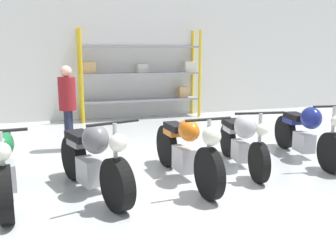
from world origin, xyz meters
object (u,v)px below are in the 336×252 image
(motorcycle_blue, at_px, (306,133))
(motorcycle_green, at_px, (4,165))
(motorcycle_orange, at_px, (186,149))
(motorcycle_silver, at_px, (242,139))
(shelving_rack, at_px, (142,74))
(motorcycle_grey, at_px, (93,159))
(person_browsing, at_px, (68,101))

(motorcycle_blue, bearing_deg, motorcycle_green, -76.99)
(motorcycle_orange, distance_m, motorcycle_silver, 1.14)
(motorcycle_green, distance_m, motorcycle_blue, 4.84)
(motorcycle_green, xyz_separation_m, motorcycle_blue, (4.83, 0.35, 0.01))
(shelving_rack, relative_size, motorcycle_silver, 1.69)
(motorcycle_grey, distance_m, motorcycle_orange, 1.34)
(person_browsing, bearing_deg, motorcycle_green, 81.58)
(motorcycle_grey, bearing_deg, motorcycle_orange, 75.96)
(shelving_rack, height_order, motorcycle_orange, shelving_rack)
(motorcycle_grey, bearing_deg, motorcycle_silver, 82.56)
(motorcycle_green, xyz_separation_m, motorcycle_orange, (2.43, -0.07, 0.02))
(motorcycle_grey, xyz_separation_m, person_browsing, (-0.15, 2.37, 0.48))
(motorcycle_green, distance_m, motorcycle_silver, 3.53)
(motorcycle_blue, bearing_deg, motorcycle_grey, -73.95)
(motorcycle_orange, relative_size, motorcycle_blue, 1.01)
(motorcycle_silver, bearing_deg, motorcycle_green, -76.71)
(motorcycle_green, relative_size, person_browsing, 1.31)
(motorcycle_grey, relative_size, motorcycle_blue, 0.92)
(shelving_rack, xyz_separation_m, motorcycle_grey, (-2.07, -5.39, -0.79))
(shelving_rack, height_order, motorcycle_blue, shelving_rack)
(motorcycle_orange, bearing_deg, motorcycle_blue, 97.38)
(shelving_rack, relative_size, motorcycle_orange, 1.54)
(motorcycle_grey, height_order, motorcycle_silver, motorcycle_grey)
(motorcycle_grey, bearing_deg, motorcycle_green, -112.59)
(shelving_rack, bearing_deg, motorcycle_orange, -97.84)
(motorcycle_silver, height_order, motorcycle_blue, motorcycle_blue)
(motorcycle_silver, distance_m, person_browsing, 3.28)
(motorcycle_green, bearing_deg, motorcycle_blue, 88.53)
(motorcycle_green, height_order, motorcycle_orange, motorcycle_orange)
(motorcycle_silver, bearing_deg, motorcycle_blue, 103.26)
(shelving_rack, height_order, motorcycle_grey, shelving_rack)
(motorcycle_blue, bearing_deg, shelving_rack, -152.40)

